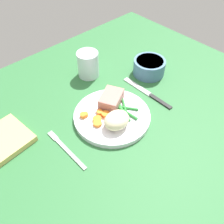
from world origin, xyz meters
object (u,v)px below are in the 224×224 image
at_px(fork, 67,150).
at_px(napkin, 3,140).
at_px(meat_portion, 111,99).
at_px(water_glass, 88,66).
at_px(knife, 148,94).
at_px(salad_bowl, 149,66).
at_px(dinner_plate, 112,116).

relative_size(fork, napkin, 1.21).
height_order(meat_portion, water_glass, water_glass).
relative_size(water_glass, napkin, 0.67).
relative_size(knife, salad_bowl, 1.81).
bearing_deg(water_glass, dinner_plate, -111.50).
height_order(knife, salad_bowl, salad_bowl).
xyz_separation_m(fork, salad_bowl, (0.42, 0.07, 0.03)).
xyz_separation_m(meat_portion, knife, (0.13, -0.04, -0.03)).
xyz_separation_m(knife, salad_bowl, (0.09, 0.07, 0.03)).
xyz_separation_m(water_glass, salad_bowl, (0.17, -0.14, -0.01)).
xyz_separation_m(fork, water_glass, (0.26, 0.22, 0.04)).
distance_m(dinner_plate, knife, 0.16).
height_order(meat_portion, napkin, meat_portion).
relative_size(meat_portion, water_glass, 0.90).
xyz_separation_m(dinner_plate, knife, (0.16, -0.00, -0.01)).
bearing_deg(meat_portion, knife, -16.66).
bearing_deg(dinner_plate, salad_bowl, 16.03).
distance_m(meat_portion, napkin, 0.33).
bearing_deg(napkin, water_glass, 11.39).
bearing_deg(dinner_plate, napkin, 153.94).
relative_size(meat_portion, fork, 0.50).
xyz_separation_m(fork, napkin, (-0.11, 0.14, 0.01)).
height_order(dinner_plate, fork, dinner_plate).
relative_size(meat_portion, knife, 0.40).
relative_size(dinner_plate, knife, 1.13).
xyz_separation_m(dinner_plate, napkin, (-0.28, 0.14, 0.00)).
bearing_deg(salad_bowl, meat_portion, -170.83).
height_order(fork, napkin, napkin).
relative_size(fork, salad_bowl, 1.46).
bearing_deg(knife, napkin, 163.11).
height_order(meat_portion, knife, meat_portion).
height_order(dinner_plate, knife, dinner_plate).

